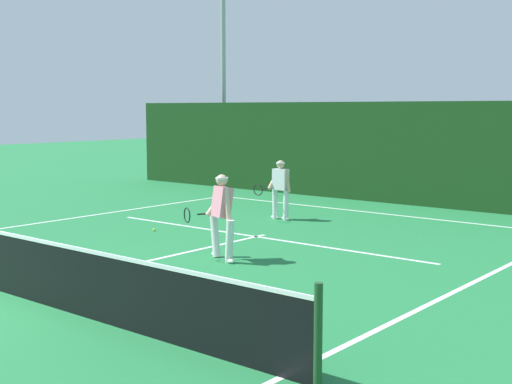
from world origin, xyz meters
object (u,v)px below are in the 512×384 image
object	(u,v)px
tennis_ball	(154,230)
tennis_ball_extra	(212,302)
player_far	(280,187)
light_pole	(223,55)
player_near	(221,213)

from	to	relation	value
tennis_ball	tennis_ball_extra	size ratio (longest dim) A/B	1.00
player_far	light_pole	distance (m)	9.67
player_near	tennis_ball_extra	bearing A→B (deg)	152.15
tennis_ball_extra	player_near	bearing A→B (deg)	129.44
player_near	player_far	world-z (taller)	player_near
tennis_ball	light_pole	distance (m)	11.43
player_far	tennis_ball	distance (m)	3.53
tennis_ball	light_pole	size ratio (longest dim) A/B	0.01
player_far	light_pole	bearing A→B (deg)	-40.40
player_far	tennis_ball_extra	xyz separation A→B (m)	(3.92, -6.77, -0.80)
player_near	player_far	size ratio (longest dim) A/B	1.06
tennis_ball	light_pole	world-z (taller)	light_pole
tennis_ball	tennis_ball_extra	world-z (taller)	same
player_near	light_pole	distance (m)	13.94
light_pole	player_near	bearing A→B (deg)	-48.24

